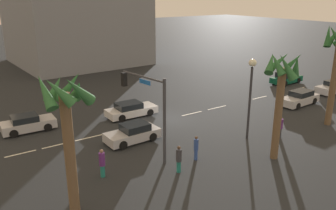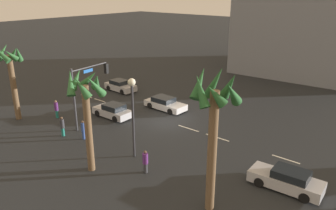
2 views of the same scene
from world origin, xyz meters
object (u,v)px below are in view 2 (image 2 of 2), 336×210
Objects in this scene: pedestrian_0 at (62,126)px; pedestrian_1 at (56,109)px; traffic_signal at (87,85)px; palm_tree_2 at (10,66)px; pedestrian_3 at (145,161)px; car_5 at (120,86)px; palm_tree_0 at (214,113)px; car_3 at (287,180)px; streetlamp at (132,103)px; pedestrian_2 at (83,129)px; car_0 at (113,111)px; palm_tree_1 at (86,99)px; car_2 at (165,104)px.

pedestrian_1 is at bearing -26.80° from pedestrian_0.
traffic_signal is 7.53m from palm_tree_2.
traffic_signal reaches higher than pedestrian_3.
palm_tree_2 is at bearing 86.76° from car_5.
palm_tree_0 is at bearing 178.72° from pedestrian_0.
palm_tree_2 is at bearing 0.55° from palm_tree_0.
palm_tree_0 is at bearing 60.49° from car_3.
traffic_signal is 4.23m from pedestrian_0.
streetlamp is at bearing -11.89° from palm_tree_0.
pedestrian_2 is at bearing 12.98° from car_3.
pedestrian_0 is 1.05× the size of pedestrian_3.
palm_tree_1 is at bearing 130.22° from car_0.
streetlamp is at bearing 167.02° from traffic_signal.
car_5 is 19.71m from pedestrian_3.
streetlamp is 3.54m from palm_tree_1.
car_0 is 11.14m from pedestrian_3.
car_5 is at bearing -18.15° from car_3.
pedestrian_2 is (-7.93, 11.46, 0.27)m from car_5.
streetlamp is at bearing -104.78° from palm_tree_1.
palm_tree_2 is (8.65, 1.26, 4.31)m from pedestrian_2.
palm_tree_2 reaches higher than streetlamp.
streetlamp is at bearing -27.21° from pedestrian_3.
palm_tree_1 is at bearing 158.95° from pedestrian_1.
car_2 is 0.61× the size of palm_tree_2.
car_2 is at bearing -102.83° from pedestrian_0.
traffic_signal is at bearing 4.17° from car_3.
pedestrian_0 is at bearing 10.11° from streetlamp.
traffic_signal is 4.34m from pedestrian_2.
pedestrian_1 is at bearing -8.05° from pedestrian_3.
pedestrian_2 is at bearing -4.30° from pedestrian_3.
car_0 is at bearing -136.90° from palm_tree_2.
car_5 is (23.81, -7.80, -0.02)m from car_3.
pedestrian_2 is at bearing -159.42° from pedestrian_0.
streetlamp is 4.25m from pedestrian_3.
pedestrian_1 is 12.10m from palm_tree_1.
traffic_signal is (-5.75, 9.12, 3.20)m from car_5.
car_2 is at bearing -116.62° from car_0.
pedestrian_1 reaches higher than car_2.
car_2 is at bearing -109.58° from traffic_signal.
pedestrian_0 is at bearing 153.20° from pedestrian_1.
streetlamp is 8.15m from pedestrian_0.
streetlamp is (-7.38, 4.41, 3.64)m from car_0.
car_3 is 11.49m from streetlamp.
streetlamp is 3.63× the size of pedestrian_2.
palm_tree_0 is (-12.68, 11.02, 5.26)m from car_2.
car_0 is 0.89× the size of car_3.
car_5 is 17.59m from streetlamp.
pedestrian_0 is 8.01m from palm_tree_2.
traffic_signal is at bearing -36.85° from palm_tree_1.
palm_tree_0 reaches higher than pedestrian_2.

